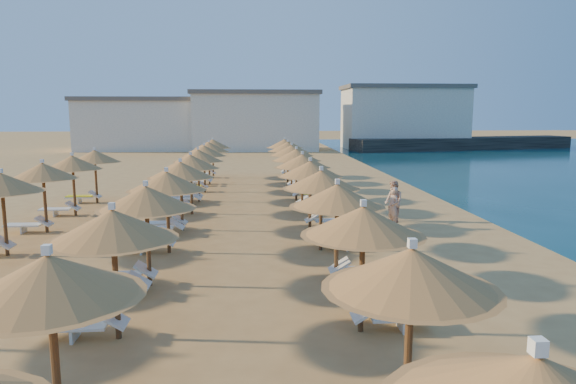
{
  "coord_description": "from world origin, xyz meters",
  "views": [
    {
      "loc": [
        -0.27,
        -17.94,
        4.76
      ],
      "look_at": [
        1.24,
        4.0,
        1.3
      ],
      "focal_mm": 32.0,
      "sensor_mm": 36.0,
      "label": 1
    }
  ],
  "objects": [
    {
      "name": "parasol_row_west",
      "position": [
        -3.15,
        2.57,
        2.42
      ],
      "size": [
        2.67,
        36.12,
        2.92
      ],
      "color": "brown",
      "rests_on": "ground"
    },
    {
      "name": "beachgoer_b",
      "position": [
        5.81,
        3.61,
        0.9
      ],
      "size": [
        0.86,
        1.0,
        1.8
      ],
      "primitive_type": "imported",
      "rotation": [
        0.0,
        0.0,
        -1.34
      ],
      "color": "tan",
      "rests_on": "ground"
    },
    {
      "name": "parasol_row_east",
      "position": [
        2.04,
        2.57,
        2.42
      ],
      "size": [
        2.67,
        36.12,
        2.92
      ],
      "color": "brown",
      "rests_on": "ground"
    },
    {
      "name": "parasol_row_inland",
      "position": [
        -8.48,
        0.9,
        2.42
      ],
      "size": [
        2.67,
        19.4,
        2.92
      ],
      "color": "brown",
      "rests_on": "ground"
    },
    {
      "name": "ground",
      "position": [
        0.0,
        0.0,
        0.0
      ],
      "size": [
        220.0,
        220.0,
        0.0
      ],
      "primitive_type": "plane",
      "color": "tan",
      "rests_on": "ground"
    },
    {
      "name": "beachgoer_a",
      "position": [
        5.45,
        2.37,
        0.86
      ],
      "size": [
        0.56,
        0.71,
        1.71
      ],
      "primitive_type": "imported",
      "rotation": [
        0.0,
        0.0,
        -1.31
      ],
      "color": "tan",
      "rests_on": "ground"
    },
    {
      "name": "hotel_blocks",
      "position": [
        2.97,
        47.5,
        3.7
      ],
      "size": [
        48.88,
        9.71,
        8.1
      ],
      "color": "white",
      "rests_on": "ground"
    },
    {
      "name": "beachgoer_c",
      "position": [
        3.32,
        8.6,
        0.82
      ],
      "size": [
        0.94,
        0.98,
        1.63
      ],
      "primitive_type": "imported",
      "rotation": [
        0.0,
        0.0,
        -0.84
      ],
      "color": "tan",
      "rests_on": "ground"
    },
    {
      "name": "jetty",
      "position": [
        26.55,
        45.77,
        0.75
      ],
      "size": [
        30.14,
        10.53,
        1.5
      ],
      "primitive_type": "cube",
      "rotation": [
        0.0,
        0.0,
        0.22
      ],
      "color": "black",
      "rests_on": "ground"
    },
    {
      "name": "loungers",
      "position": [
        -1.85,
        2.29,
        0.34
      ],
      "size": [
        13.7,
        34.94,
        0.66
      ],
      "color": "silver",
      "rests_on": "ground"
    }
  ]
}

